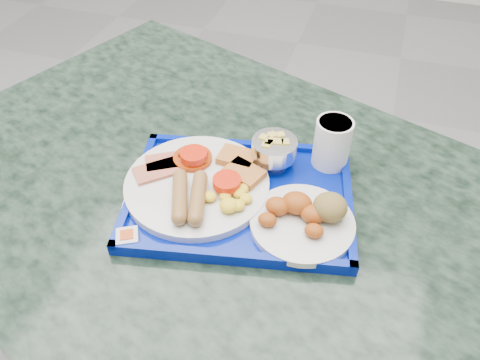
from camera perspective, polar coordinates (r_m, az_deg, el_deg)
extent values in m
plane|color=gray|center=(1.79, -7.27, -13.06)|extent=(6.00, 6.00, 0.00)
cylinder|color=slate|center=(1.25, -1.51, -15.48)|extent=(0.12, 0.12, 0.76)
cube|color=black|center=(0.93, -1.96, -2.63)|extent=(1.57, 1.31, 0.04)
cube|color=#031895|center=(0.89, 0.00, -2.18)|extent=(0.47, 0.38, 0.01)
cube|color=#031895|center=(0.99, 0.89, 4.37)|extent=(0.41, 0.10, 0.01)
cube|color=#031895|center=(0.79, -1.14, -9.15)|extent=(0.41, 0.10, 0.01)
cube|color=#031895|center=(0.89, 13.05, -2.55)|extent=(0.08, 0.30, 0.01)
cube|color=#031895|center=(0.92, -12.61, -0.64)|extent=(0.08, 0.30, 0.01)
cylinder|color=silver|center=(0.90, -5.26, -0.51)|extent=(0.28, 0.28, 0.02)
cube|color=#C4644E|center=(0.94, -8.55, 2.29)|extent=(0.11, 0.09, 0.01)
cube|color=#C4644E|center=(0.92, -9.88, 1.20)|extent=(0.10, 0.10, 0.01)
cylinder|color=#B33707|center=(0.94, -5.78, 2.67)|extent=(0.08, 0.08, 0.01)
sphere|color=#B33707|center=(0.94, -7.25, 3.14)|extent=(0.01, 0.01, 0.01)
sphere|color=#B33707|center=(0.94, -4.29, 3.34)|extent=(0.01, 0.01, 0.01)
sphere|color=#B33707|center=(0.91, -5.56, 1.93)|extent=(0.01, 0.01, 0.01)
sphere|color=#B33707|center=(0.93, -6.13, 2.75)|extent=(0.01, 0.01, 0.01)
sphere|color=#B33707|center=(0.92, -4.95, 2.13)|extent=(0.01, 0.01, 0.01)
sphere|color=#B33707|center=(0.95, -5.64, 4.01)|extent=(0.01, 0.01, 0.01)
sphere|color=#B33707|center=(0.94, -6.34, 3.48)|extent=(0.01, 0.01, 0.01)
sphere|color=#B33707|center=(0.92, -4.92, 2.56)|extent=(0.01, 0.01, 0.01)
sphere|color=#B33707|center=(0.93, -5.58, 3.03)|extent=(0.01, 0.01, 0.01)
sphere|color=#B33707|center=(0.91, -5.17, 1.98)|extent=(0.01, 0.01, 0.01)
sphere|color=#B33707|center=(0.91, -6.20, 1.90)|extent=(0.01, 0.01, 0.01)
sphere|color=#B33707|center=(0.93, -4.37, 2.67)|extent=(0.01, 0.01, 0.01)
sphere|color=#B33707|center=(0.93, -5.76, 2.78)|extent=(0.01, 0.01, 0.01)
sphere|color=#B33707|center=(0.93, -4.63, 2.82)|extent=(0.01, 0.01, 0.01)
sphere|color=#B33707|center=(0.92, -4.40, 2.30)|extent=(0.01, 0.01, 0.01)
sphere|color=#B33707|center=(0.94, -6.50, 3.21)|extent=(0.01, 0.01, 0.01)
sphere|color=#B33707|center=(0.95, -5.91, 3.99)|extent=(0.01, 0.01, 0.01)
cube|color=#C27230|center=(0.93, -0.34, 2.76)|extent=(0.08, 0.06, 0.01)
cube|color=#C27230|center=(0.90, 0.49, 0.86)|extent=(0.09, 0.08, 0.01)
cylinder|color=brown|center=(0.85, -7.36, -1.98)|extent=(0.07, 0.11, 0.03)
cylinder|color=brown|center=(0.85, -5.14, -2.11)|extent=(0.06, 0.11, 0.03)
ellipsoid|color=yellow|center=(0.86, -0.14, -1.57)|extent=(0.02, 0.02, 0.02)
ellipsoid|color=yellow|center=(0.87, 0.25, -1.10)|extent=(0.02, 0.02, 0.02)
ellipsoid|color=yellow|center=(0.85, -1.80, -1.98)|extent=(0.02, 0.02, 0.01)
ellipsoid|color=yellow|center=(0.87, -2.14, -0.46)|extent=(0.03, 0.03, 0.02)
ellipsoid|color=yellow|center=(0.85, 0.76, -2.26)|extent=(0.02, 0.02, 0.02)
ellipsoid|color=yellow|center=(0.84, -0.25, -3.08)|extent=(0.03, 0.03, 0.02)
ellipsoid|color=yellow|center=(0.85, -3.70, -2.02)|extent=(0.03, 0.03, 0.02)
ellipsoid|color=yellow|center=(0.83, -1.37, -3.12)|extent=(0.03, 0.03, 0.02)
ellipsoid|color=yellow|center=(0.87, -1.88, -0.62)|extent=(0.04, 0.04, 0.02)
cylinder|color=red|center=(0.92, -5.65, 3.01)|extent=(0.05, 0.05, 0.02)
cylinder|color=red|center=(0.86, -1.62, -0.24)|extent=(0.05, 0.05, 0.02)
cylinder|color=silver|center=(0.84, 7.58, -5.25)|extent=(0.19, 0.19, 0.01)
ellipsoid|color=#994312|center=(0.81, 9.02, -6.13)|extent=(0.03, 0.03, 0.02)
ellipsoid|color=#994312|center=(0.83, 8.85, -4.13)|extent=(0.04, 0.04, 0.03)
ellipsoid|color=#994312|center=(0.84, 6.95, -2.79)|extent=(0.05, 0.05, 0.04)
ellipsoid|color=#994312|center=(0.83, 4.59, -3.19)|extent=(0.04, 0.04, 0.03)
ellipsoid|color=#994312|center=(0.81, 3.35, -4.86)|extent=(0.03, 0.03, 0.02)
ellipsoid|color=olive|center=(0.83, 10.92, -3.27)|extent=(0.06, 0.06, 0.05)
cylinder|color=silver|center=(0.95, 4.08, 2.06)|extent=(0.06, 0.06, 0.01)
cylinder|color=silver|center=(0.94, 4.12, 2.62)|extent=(0.02, 0.02, 0.02)
cylinder|color=silver|center=(0.93, 4.20, 3.89)|extent=(0.09, 0.09, 0.04)
cube|color=#E6CD57|center=(0.92, 2.88, 5.02)|extent=(0.02, 0.02, 0.01)
cube|color=#E6CD57|center=(0.92, 4.83, 4.44)|extent=(0.02, 0.02, 0.01)
cube|color=#E6CD57|center=(0.93, 3.91, 5.30)|extent=(0.02, 0.02, 0.01)
cube|color=#E6CD57|center=(0.92, 5.53, 4.42)|extent=(0.02, 0.02, 0.01)
cube|color=#E6CD57|center=(0.93, 4.91, 5.32)|extent=(0.02, 0.02, 0.01)
cube|color=#E6CD57|center=(0.91, 3.52, 4.37)|extent=(0.02, 0.02, 0.01)
cube|color=#E6CD57|center=(0.91, 3.21, 4.07)|extent=(0.02, 0.02, 0.01)
cube|color=#E6CD57|center=(0.92, 3.86, 4.55)|extent=(0.02, 0.02, 0.01)
cylinder|color=white|center=(0.94, 11.16, 4.47)|extent=(0.07, 0.07, 0.10)
cylinder|color=orange|center=(0.91, 11.54, 6.67)|extent=(0.06, 0.06, 0.01)
cube|color=silver|center=(0.91, -12.14, -1.17)|extent=(0.05, 0.14, 0.00)
ellipsoid|color=silver|center=(0.96, -8.61, 2.13)|extent=(0.04, 0.05, 0.01)
cube|color=silver|center=(0.92, -13.20, -1.19)|extent=(0.06, 0.18, 0.00)
cube|color=silver|center=(0.83, -13.57, -6.80)|extent=(0.05, 0.05, 0.01)
cube|color=#CE4416|center=(0.83, -13.65, -6.47)|extent=(0.03, 0.03, 0.00)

